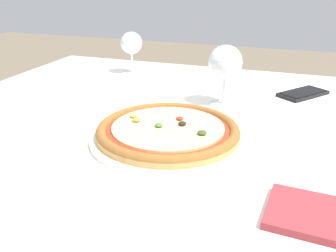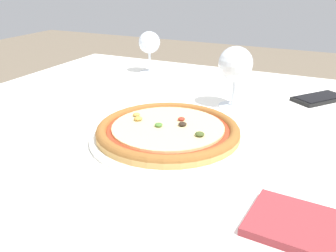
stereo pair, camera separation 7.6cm
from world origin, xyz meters
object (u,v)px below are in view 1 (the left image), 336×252
Objects in this scene: wine_glass_far_left at (131,44)px; wine_glass_far_right at (225,64)px; cell_phone at (303,93)px; dining_table at (215,167)px; fork at (77,100)px; pizza_plate at (168,132)px.

wine_glass_far_right is at bearing -31.05° from wine_glass_far_left.
wine_glass_far_left is 0.88× the size of cell_phone.
fork reaches higher than dining_table.
wine_glass_far_right is at bearing -142.53° from cell_phone.
cell_phone is at bearing 23.79° from fork.
cell_phone is (0.17, 0.36, 0.08)m from dining_table.
fork is (-0.40, 0.10, 0.07)m from dining_table.
cell_phone is (0.57, 0.25, 0.00)m from fork.
wine_glass_far_left is (-0.29, 0.47, 0.08)m from pizza_plate.
wine_glass_far_right is (-0.03, 0.21, 0.18)m from dining_table.
dining_table is 0.59m from wine_glass_far_left.
pizza_plate is at bearing -122.87° from cell_phone.
fork is at bearing 154.05° from pizza_plate.
pizza_plate is at bearing -104.26° from wine_glass_far_right.
dining_table is 0.40m from cell_phone.
wine_glass_far_left is at bearing 86.46° from fork.
wine_glass_far_right is (0.37, 0.10, 0.11)m from fork.
cell_phone is at bearing -6.58° from wine_glass_far_left.
wine_glass_far_left is at bearing 148.95° from wine_glass_far_right.
wine_glass_far_left is at bearing 132.40° from dining_table.
wine_glass_far_right is (0.35, -0.21, 0.01)m from wine_glass_far_left.
dining_table is 8.68× the size of fork.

